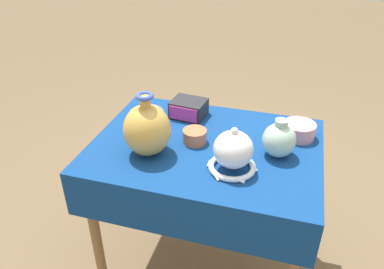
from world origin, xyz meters
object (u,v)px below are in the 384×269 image
object	(u,v)px
vase_dome_bell	(233,153)
jar_round_celadon	(279,140)
bowl_shallow_slate	(147,113)
vase_tall_bulbous	(147,129)
pot_squat_terracotta	(194,137)
mosaic_tile_box	(189,108)
pot_squat_rose	(299,130)

from	to	relation	value
vase_dome_bell	jar_round_celadon	distance (m)	0.21
vase_dome_bell	bowl_shallow_slate	world-z (taller)	vase_dome_bell
vase_tall_bulbous	vase_dome_bell	size ratio (longest dim) A/B	1.35
vase_dome_bell	pot_squat_terracotta	world-z (taller)	vase_dome_bell
vase_tall_bulbous	bowl_shallow_slate	world-z (taller)	vase_tall_bulbous
bowl_shallow_slate	vase_tall_bulbous	bearing A→B (deg)	-66.42
pot_squat_terracotta	bowl_shallow_slate	distance (m)	0.31
mosaic_tile_box	bowl_shallow_slate	world-z (taller)	mosaic_tile_box
mosaic_tile_box	jar_round_celadon	xyz separation A→B (m)	(0.44, -0.21, 0.03)
pot_squat_terracotta	jar_round_celadon	distance (m)	0.35
pot_squat_rose	jar_round_celadon	size ratio (longest dim) A/B	0.87
pot_squat_rose	bowl_shallow_slate	distance (m)	0.69
vase_dome_bell	mosaic_tile_box	xyz separation A→B (m)	(-0.28, 0.36, -0.04)
jar_round_celadon	mosaic_tile_box	bearing A→B (deg)	153.82
vase_tall_bulbous	jar_round_celadon	size ratio (longest dim) A/B	1.63
vase_dome_bell	jar_round_celadon	world-z (taller)	vase_dome_bell
vase_dome_bell	mosaic_tile_box	bearing A→B (deg)	127.95
mosaic_tile_box	pot_squat_terracotta	world-z (taller)	mosaic_tile_box
mosaic_tile_box	pot_squat_rose	xyz separation A→B (m)	(0.51, -0.05, -0.01)
pot_squat_rose	bowl_shallow_slate	size ratio (longest dim) A/B	0.82
vase_dome_bell	bowl_shallow_slate	distance (m)	0.55
pot_squat_terracotta	bowl_shallow_slate	bearing A→B (deg)	151.57
mosaic_tile_box	pot_squat_terracotta	distance (m)	0.24
vase_dome_bell	jar_round_celadon	size ratio (longest dim) A/B	1.21
mosaic_tile_box	jar_round_celadon	size ratio (longest dim) A/B	1.06
jar_round_celadon	pot_squat_rose	bearing A→B (deg)	65.78
jar_round_celadon	bowl_shallow_slate	size ratio (longest dim) A/B	0.94
vase_dome_bell	pot_squat_rose	world-z (taller)	vase_dome_bell
pot_squat_rose	jar_round_celadon	xyz separation A→B (m)	(-0.07, -0.16, 0.04)
pot_squat_terracotta	mosaic_tile_box	bearing A→B (deg)	112.79
bowl_shallow_slate	jar_round_celadon	bearing A→B (deg)	-13.05
vase_dome_bell	pot_squat_terracotta	distance (m)	0.24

